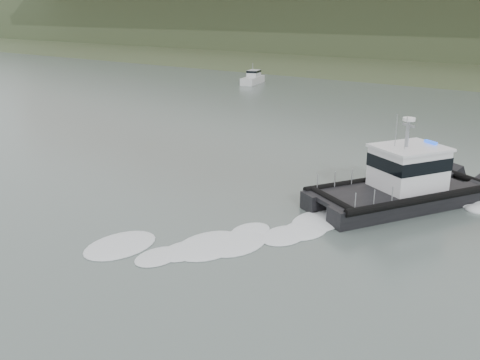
% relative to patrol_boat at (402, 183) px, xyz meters
% --- Properties ---
extents(ground, '(400.00, 400.00, 0.00)m').
position_rel_patrol_boat_xyz_m(ground, '(-7.33, -16.85, -1.44)').
color(ground, '#4D5C56').
rests_on(ground, ground).
extents(patrol_boat, '(9.34, 12.44, 5.73)m').
position_rel_patrol_boat_xyz_m(patrol_boat, '(0.00, 0.00, 0.00)').
color(patrol_boat, black).
rests_on(patrol_boat, ground).
extents(motorboat, '(3.72, 6.63, 3.46)m').
position_rel_patrol_boat_xyz_m(motorboat, '(-41.60, 41.59, -0.57)').
color(motorboat, silver).
rests_on(motorboat, ground).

